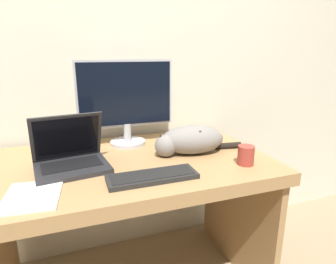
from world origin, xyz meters
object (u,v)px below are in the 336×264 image
object	(u,v)px
laptop	(71,158)
coffee_mug	(246,155)
monitor	(126,101)
external_keyboard	(152,177)
cat	(190,139)

from	to	relation	value
laptop	coffee_mug	distance (m)	0.78
monitor	coffee_mug	size ratio (longest dim) A/B	5.81
monitor	external_keyboard	distance (m)	0.53
monitor	coffee_mug	bearing A→B (deg)	-46.57
monitor	cat	world-z (taller)	monitor
laptop	cat	size ratio (longest dim) A/B	0.70
cat	coffee_mug	bearing A→B (deg)	-42.12
coffee_mug	laptop	bearing A→B (deg)	163.70
external_keyboard	cat	xyz separation A→B (m)	(0.26, 0.23, 0.06)
monitor	cat	xyz separation A→B (m)	(0.27, -0.25, -0.17)
monitor	external_keyboard	bearing A→B (deg)	-89.67
monitor	laptop	distance (m)	0.44
external_keyboard	coffee_mug	distance (m)	0.45
monitor	cat	bearing A→B (deg)	-43.28
monitor	laptop	xyz separation A→B (m)	(-0.30, -0.25, -0.20)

